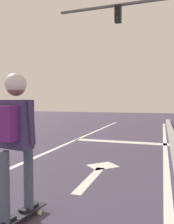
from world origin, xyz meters
TOP-DOWN VIEW (x-y plane):
  - lane_line_center at (-0.30, 6.00)m, footprint 0.12×20.00m
  - lane_line_curbside at (2.66, 6.00)m, footprint 0.12×20.00m
  - stop_bar at (1.26, 8.94)m, footprint 3.12×0.40m
  - lane_arrow_stem at (1.41, 5.16)m, footprint 0.16×1.40m
  - lane_arrow_head at (1.41, 6.01)m, footprint 0.71×0.71m
  - skateboard at (1.08, 3.56)m, footprint 0.32×0.78m
  - skater at (1.08, 3.54)m, footprint 0.43×0.60m
  - traffic_signal_mast at (2.21, 10.44)m, footprint 4.96×0.34m

SIDE VIEW (x-z plane):
  - lane_line_center at x=-0.30m, z-range 0.00..0.01m
  - lane_line_curbside at x=2.66m, z-range 0.00..0.01m
  - stop_bar at x=1.26m, z-range 0.00..0.01m
  - lane_arrow_stem at x=1.41m, z-range 0.00..0.01m
  - lane_arrow_head at x=1.41m, z-range 0.00..0.01m
  - skateboard at x=1.08m, z-range 0.03..0.11m
  - skater at x=1.08m, z-range 0.28..1.83m
  - traffic_signal_mast at x=2.21m, z-range 1.00..6.51m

